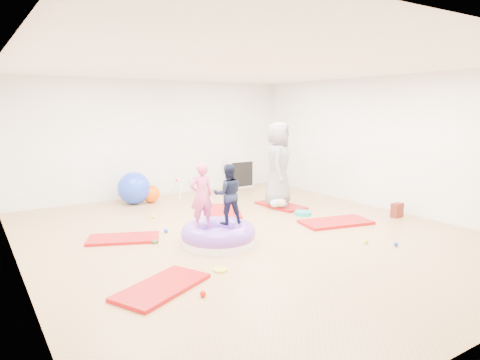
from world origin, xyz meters
TOP-DOWN VIEW (x-y plane):
  - room at (0.00, 0.00)m, footprint 7.01×8.01m
  - gym_mat_front_left at (-2.15, -1.29)m, footprint 1.33×1.05m
  - gym_mat_mid_left at (-1.92, 0.86)m, footprint 1.27×0.97m
  - gym_mat_center_back at (0.45, 1.58)m, footprint 1.08×1.35m
  - gym_mat_right at (1.74, -0.32)m, footprint 1.41×0.92m
  - gym_mat_rear_right at (1.75, 1.36)m, footprint 0.63×1.18m
  - inflatable_cushion at (-0.73, -0.19)m, footprint 1.18×1.18m
  - child_pink at (-0.97, -0.11)m, footprint 0.39×0.27m
  - child_navy at (-0.51, -0.14)m, footprint 0.57×0.52m
  - adult_caregiver at (1.67, 1.36)m, footprint 1.02×1.03m
  - infant at (1.52, 1.15)m, footprint 0.35×0.36m
  - ball_pit_balls at (-0.45, -0.28)m, footprint 3.45×3.78m
  - exercise_ball_blue at (-0.85, 3.36)m, footprint 0.73×0.73m
  - exercise_ball_orange at (-0.49, 3.28)m, footprint 0.41×0.41m
  - infant_play_gym at (0.41, 3.35)m, footprint 0.60×0.57m
  - cube_shelf at (2.23, 3.79)m, footprint 0.77×0.38m
  - balance_disc at (1.66, 0.51)m, footprint 0.34×0.34m
  - backpack at (3.10, -0.63)m, footprint 0.26×0.17m
  - yellow_toy at (-1.27, -1.18)m, footprint 0.19×0.19m

SIDE VIEW (x-z plane):
  - yellow_toy at x=-1.27m, z-range 0.00..0.03m
  - gym_mat_mid_left at x=-1.92m, z-range 0.00..0.05m
  - gym_mat_rear_right at x=1.75m, z-range 0.00..0.05m
  - gym_mat_front_left at x=-2.15m, z-range 0.00..0.05m
  - gym_mat_center_back at x=0.45m, z-range 0.00..0.05m
  - gym_mat_right at x=1.74m, z-range 0.00..0.05m
  - ball_pit_balls at x=-0.45m, z-range 0.00..0.07m
  - balance_disc at x=1.66m, z-range 0.00..0.08m
  - backpack at x=3.10m, z-range 0.00..0.28m
  - inflatable_cushion at x=-0.73m, z-range -0.04..0.33m
  - infant at x=1.52m, z-range 0.05..0.26m
  - exercise_ball_orange at x=-0.49m, z-range 0.00..0.41m
  - infant_play_gym at x=0.41m, z-range 0.08..0.53m
  - exercise_ball_blue at x=-0.85m, z-range 0.00..0.73m
  - cube_shelf at x=2.23m, z-range 0.00..0.77m
  - child_navy at x=-0.51m, z-range 0.34..1.31m
  - child_pink at x=-0.97m, z-range 0.34..1.36m
  - adult_caregiver at x=1.67m, z-range 0.05..1.84m
  - room at x=0.00m, z-range 0.00..2.80m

